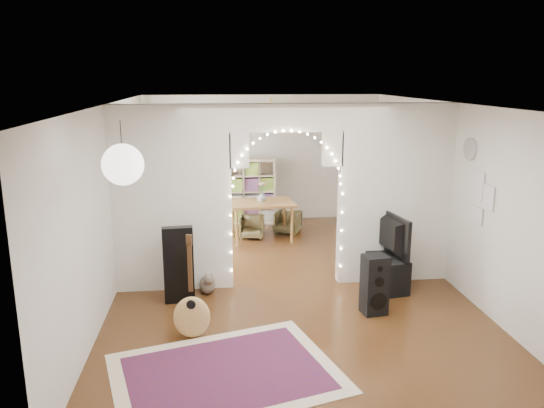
{
  "coord_description": "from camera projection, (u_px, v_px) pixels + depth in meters",
  "views": [
    {
      "loc": [
        -1.02,
        -7.53,
        3.07
      ],
      "look_at": [
        -0.17,
        0.3,
        1.17
      ],
      "focal_mm": 35.0,
      "sensor_mm": 36.0,
      "label": 1
    }
  ],
  "objects": [
    {
      "name": "tv",
      "position": [
        384.0,
        234.0,
        7.82
      ],
      "size": [
        0.31,
        1.08,
        0.62
      ],
      "primitive_type": "imported",
      "rotation": [
        0.0,
        0.0,
        1.73
      ],
      "color": "black",
      "rests_on": "media_console"
    },
    {
      "name": "acoustic_guitar",
      "position": [
        191.0,
        301.0,
        6.29
      ],
      "size": [
        0.46,
        0.24,
        1.1
      ],
      "rotation": [
        0.0,
        0.0,
        -0.19
      ],
      "color": "#B37E47",
      "rests_on": "floor"
    },
    {
      "name": "wall_left",
      "position": [
        112.0,
        201.0,
        7.52
      ],
      "size": [
        0.02,
        7.5,
        2.7
      ],
      "primitive_type": "cube",
      "color": "silver",
      "rests_on": "floor"
    },
    {
      "name": "wall_front",
      "position": [
        350.0,
        301.0,
        4.16
      ],
      "size": [
        5.0,
        0.02,
        2.7
      ],
      "primitive_type": "cube",
      "color": "silver",
      "rests_on": "floor"
    },
    {
      "name": "guitar_case",
      "position": [
        179.0,
        265.0,
        7.3
      ],
      "size": [
        0.42,
        0.17,
        1.08
      ],
      "primitive_type": "cube",
      "rotation": [
        0.0,
        0.0,
        0.08
      ],
      "color": "black",
      "rests_on": "floor"
    },
    {
      "name": "ceiling_fan",
      "position": [
        271.0,
        115.0,
        9.47
      ],
      "size": [
        1.1,
        1.1,
        0.3
      ],
      "primitive_type": null,
      "color": "gold",
      "rests_on": "ceiling"
    },
    {
      "name": "picture_frames",
      "position": [
        481.0,
        198.0,
        7.04
      ],
      "size": [
        0.02,
        0.5,
        0.7
      ],
      "primitive_type": null,
      "color": "white",
      "rests_on": "wall_right"
    },
    {
      "name": "wall_right",
      "position": [
        449.0,
        193.0,
        8.05
      ],
      "size": [
        0.02,
        7.5,
        2.7
      ],
      "primitive_type": "cube",
      "color": "silver",
      "rests_on": "floor"
    },
    {
      "name": "fairy_lights",
      "position": [
        287.0,
        185.0,
        7.61
      ],
      "size": [
        1.64,
        0.04,
        1.6
      ],
      "primitive_type": null,
      "color": "#FFEABF",
      "rests_on": "divider_wall"
    },
    {
      "name": "bookcase",
      "position": [
        243.0,
        191.0,
        11.27
      ],
      "size": [
        1.4,
        0.63,
        1.39
      ],
      "primitive_type": "cube",
      "rotation": [
        0.0,
        0.0,
        -0.22
      ],
      "color": "tan",
      "rests_on": "floor"
    },
    {
      "name": "flower_vase",
      "position": [
        261.0,
        197.0,
        10.03
      ],
      "size": [
        0.2,
        0.2,
        0.19
      ],
      "primitive_type": "imported",
      "rotation": [
        0.0,
        0.0,
        0.08
      ],
      "color": "silver",
      "rests_on": "dining_table"
    },
    {
      "name": "dining_chair_left",
      "position": [
        252.0,
        227.0,
        10.33
      ],
      "size": [
        0.52,
        0.53,
        0.43
      ],
      "primitive_type": "imported",
      "rotation": [
        0.0,
        0.0,
        -0.15
      ],
      "color": "brown",
      "rests_on": "floor"
    },
    {
      "name": "divider_wall",
      "position": [
        286.0,
        192.0,
        7.77
      ],
      "size": [
        5.0,
        0.2,
        2.7
      ],
      "color": "silver",
      "rests_on": "floor"
    },
    {
      "name": "window",
      "position": [
        132.0,
        169.0,
        9.23
      ],
      "size": [
        0.04,
        1.2,
        1.4
      ],
      "primitive_type": "cube",
      "color": "white",
      "rests_on": "wall_left"
    },
    {
      "name": "dining_chair_right",
      "position": [
        288.0,
        222.0,
        10.64
      ],
      "size": [
        0.62,
        0.63,
        0.44
      ],
      "primitive_type": "imported",
      "rotation": [
        0.0,
        0.0,
        -0.42
      ],
      "color": "brown",
      "rests_on": "floor"
    },
    {
      "name": "floor_speaker",
      "position": [
        375.0,
        285.0,
        6.97
      ],
      "size": [
        0.35,
        0.32,
        0.8
      ],
      "rotation": [
        0.0,
        0.0,
        0.15
      ],
      "color": "black",
      "rests_on": "floor"
    },
    {
      "name": "floor",
      "position": [
        285.0,
        283.0,
        8.1
      ],
      "size": [
        7.5,
        7.5,
        0.0
      ],
      "primitive_type": "plane",
      "color": "black",
      "rests_on": "ground"
    },
    {
      "name": "tabby_cat",
      "position": [
        208.0,
        283.0,
        7.68
      ],
      "size": [
        0.28,
        0.55,
        0.36
      ],
      "rotation": [
        0.0,
        0.0,
        0.16
      ],
      "color": "brown",
      "rests_on": "floor"
    },
    {
      "name": "paper_lantern",
      "position": [
        123.0,
        165.0,
        5.05
      ],
      "size": [
        0.4,
        0.4,
        0.4
      ],
      "primitive_type": "sphere",
      "color": "white",
      "rests_on": "ceiling"
    },
    {
      "name": "ceiling",
      "position": [
        286.0,
        103.0,
        7.47
      ],
      "size": [
        5.0,
        7.5,
        0.02
      ],
      "primitive_type": "cube",
      "color": "white",
      "rests_on": "wall_back"
    },
    {
      "name": "media_console",
      "position": [
        382.0,
        269.0,
        7.95
      ],
      "size": [
        0.56,
        1.05,
        0.5
      ],
      "primitive_type": "cube",
      "rotation": [
        0.0,
        0.0,
        0.16
      ],
      "color": "black",
      "rests_on": "floor"
    },
    {
      "name": "wall_back",
      "position": [
        263.0,
        159.0,
        11.41
      ],
      "size": [
        5.0,
        0.02,
        2.7
      ],
      "primitive_type": "cube",
      "color": "silver",
      "rests_on": "floor"
    },
    {
      "name": "wall_clock",
      "position": [
        470.0,
        149.0,
        7.29
      ],
      "size": [
        0.03,
        0.31,
        0.31
      ],
      "primitive_type": "cylinder",
      "rotation": [
        0.0,
        1.57,
        0.0
      ],
      "color": "white",
      "rests_on": "wall_right"
    },
    {
      "name": "dining_table",
      "position": [
        262.0,
        206.0,
        10.07
      ],
      "size": [
        1.26,
        0.9,
        0.76
      ],
      "rotation": [
        0.0,
        0.0,
        0.08
      ],
      "color": "brown",
      "rests_on": "floor"
    },
    {
      "name": "area_rug",
      "position": [
        226.0,
        373.0,
        5.61
      ],
      "size": [
        2.7,
        2.31,
        0.02
      ],
      "primitive_type": "cube",
      "rotation": [
        0.0,
        0.0,
        0.28
      ],
      "color": "maroon",
      "rests_on": "floor"
    }
  ]
}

